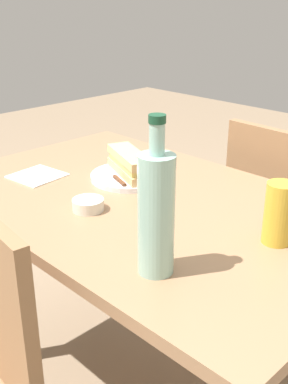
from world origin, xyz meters
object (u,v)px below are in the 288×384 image
Objects in this scene: plate_near at (130,176)px; water_bottle at (156,212)px; baguette_sandwich_near at (130,163)px; beer_glass at (279,213)px; chair_near at (285,226)px; olive_bowl at (88,205)px; dining_table at (144,236)px; knife_near at (115,177)px.

water_bottle is (-0.41, 0.32, 0.12)m from plate_near.
beer_glass is at bearing 176.03° from baguette_sandwich_near.
baguette_sandwich_near is (0.27, 0.49, 0.29)m from chair_near.
plate_near is 0.25m from olive_bowl.
dining_table is at bearing 77.26° from chair_near.
water_bottle is (-0.15, 0.81, 0.37)m from chair_near.
baguette_sandwich_near is 0.06m from knife_near.
dining_table is 14.57× the size of olive_bowl.
knife_near is 0.54× the size of water_bottle.
beer_glass is (-0.52, 0.04, 0.02)m from baguette_sandwich_near.
chair_near reaches higher than knife_near.
water_bottle is 0.30m from beer_glass.
water_bottle is 2.26× the size of beer_glass.
olive_bowl is (0.18, 0.73, 0.26)m from chair_near.
knife_near is at bearing -9.10° from dining_table.
chair_near is at bearing -64.59° from beer_glass.
water_bottle reaches higher than olive_bowl.
water_bottle reaches higher than dining_table.
baguette_sandwich_near is at bearing -99.91° from knife_near.
chair_near is at bearing -102.74° from dining_table.
dining_table is 0.20m from knife_near.
water_bottle reaches higher than beer_glass.
plate_near is 0.53m from beer_glass.
knife_near is 0.51m from water_bottle.
baguette_sandwich_near is at bearing 61.56° from chair_near.
water_bottle is at bearing 142.72° from baguette_sandwich_near.
chair_near is 2.66× the size of water_bottle.
beer_glass is 0.48m from olive_bowl.
water_bottle is (-0.42, 0.26, 0.11)m from knife_near.
dining_table is at bearing -107.86° from olive_bowl.
dining_table is 1.40× the size of chair_near.
beer_glass is at bearing -178.12° from knife_near.
beer_glass reaches higher than baguette_sandwich_near.
dining_table is 6.88× the size of knife_near.
beer_glass is at bearing -173.86° from dining_table.
beer_glass is (-0.11, -0.28, -0.06)m from water_bottle.
baguette_sandwich_near is at bearing -26.57° from plate_near.
plate_near is at bearing -37.28° from water_bottle.
chair_near reaches higher than olive_bowl.
water_bottle is at bearing 139.17° from dining_table.
plate_near is 0.54m from water_bottle.
chair_near is at bearing -118.44° from plate_near.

